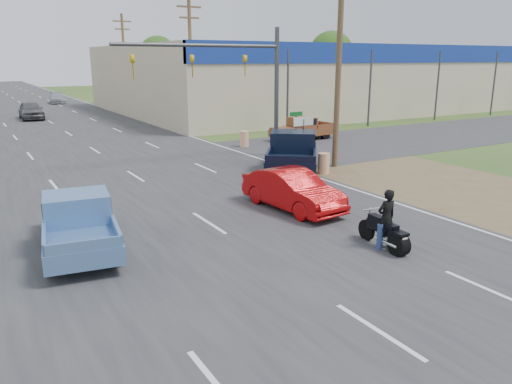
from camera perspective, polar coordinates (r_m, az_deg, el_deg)
ground at (r=10.82m, az=13.77°, el=-15.25°), size 200.00×200.00×0.00m
main_road at (r=47.32m, az=-22.43°, el=7.39°), size 15.00×180.00×0.02m
cross_road at (r=26.00m, az=-14.93°, el=2.60°), size 120.00×10.00×0.02m
dirt_verge at (r=24.84m, az=16.02°, el=1.95°), size 8.00×18.00×0.01m
big_box_store at (r=60.53m, az=9.43°, el=12.88°), size 50.00×28.10×6.60m
utility_pole_1 at (r=25.40m, az=9.45°, el=14.70°), size 2.00×0.28×10.00m
utility_pole_2 at (r=40.89m, az=-7.47°, el=14.82°), size 2.00×0.28×10.00m
utility_pole_3 at (r=57.85m, az=-14.81°, el=14.49°), size 2.00×0.28×10.00m
tree_3 at (r=98.33m, az=8.57°, el=15.35°), size 8.40×8.40×10.40m
tree_5 at (r=107.97m, az=-11.12°, el=15.03°), size 7.98×7.98×9.88m
barrel_0 at (r=24.18m, az=7.74°, el=3.25°), size 0.56×0.56×1.00m
barrel_1 at (r=31.36m, az=-1.35°, el=6.08°), size 0.56×0.56×1.00m
lane_sign at (r=25.63m, az=5.43°, el=7.17°), size 1.20×0.08×2.52m
street_name_sign at (r=27.22m, az=4.58°, el=7.02°), size 0.80×0.08×2.61m
signal_mast at (r=26.68m, az=-2.59°, el=13.78°), size 9.12×0.40×7.00m
red_convertible at (r=18.21m, az=4.20°, el=0.18°), size 1.94×4.51×1.44m
motorcycle at (r=14.94m, az=14.67°, el=-4.68°), size 0.63×2.06×1.05m
rider at (r=14.86m, az=14.65°, el=-3.24°), size 0.64×0.44×1.69m
blue_pickup at (r=15.31m, az=-19.67°, el=-3.12°), size 2.63×5.25×1.67m
navy_pickup at (r=24.55m, az=4.26°, el=4.70°), size 5.39×6.09×1.96m
brown_pickup at (r=34.18m, az=5.25°, el=7.23°), size 4.79×2.27×1.53m
distant_car_grey at (r=50.24m, az=-24.32°, el=8.49°), size 1.99×4.75×1.61m
distant_car_silver at (r=67.21m, az=-21.76°, el=9.94°), size 2.30×4.55×1.27m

